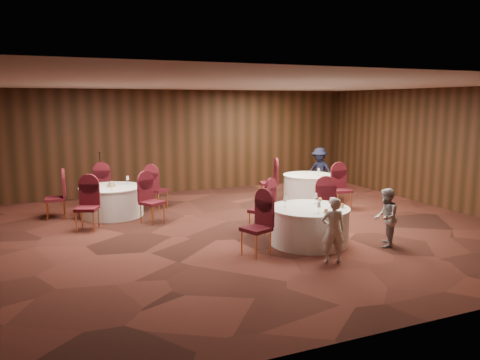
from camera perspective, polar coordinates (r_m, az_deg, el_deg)
name	(u,v)px	position (r m, az deg, el deg)	size (l,w,h in m)	color
ground	(235,231)	(10.43, -0.59, -6.21)	(12.00, 12.00, 0.00)	black
room_shell	(235,142)	(10.08, -0.61, 4.61)	(12.00, 12.00, 12.00)	silver
table_main	(309,225)	(9.55, 8.41, -5.47)	(1.61, 1.61, 0.74)	silver
table_left	(112,201)	(12.13, -15.36, -2.49)	(1.56, 1.56, 0.74)	silver
table_right	(309,187)	(13.75, 8.38, -0.85)	(1.49, 1.49, 0.74)	silver
chairs_main	(282,214)	(9.87, 5.17, -4.16)	(2.87, 2.02, 1.00)	#390B0C
chairs_left	(112,197)	(12.06, -15.36, -1.96)	(3.19, 3.15, 1.00)	#390B0C
chairs_right	(304,186)	(13.15, 7.76, -0.76)	(1.92, 2.39, 1.00)	#390B0C
tabletop_main	(321,203)	(9.48, 9.82, -2.75)	(1.13, 1.10, 0.22)	silver
tabletop_left	(111,183)	(12.05, -15.42, -0.41)	(0.87, 0.84, 0.22)	silver
tabletop_right	(319,170)	(13.53, 9.58, 1.19)	(0.08, 0.08, 0.22)	silver
mic_stand	(102,191)	(13.31, -16.53, -1.27)	(0.24, 0.24, 1.50)	black
woman_a	(333,230)	(8.45, 11.27, -6.01)	(0.43, 0.28, 1.18)	silver
woman_b	(386,218)	(9.64, 17.34, -4.39)	(0.57, 0.44, 1.17)	#ABACB0
man_c	(319,170)	(14.85, 9.66, 1.18)	(0.91, 0.53, 1.42)	black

